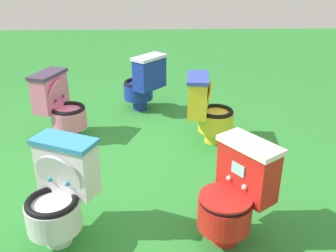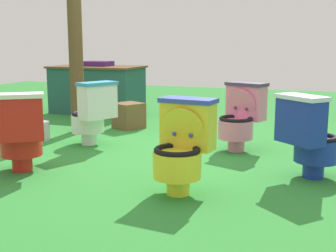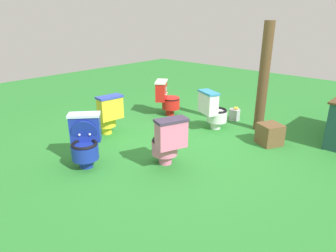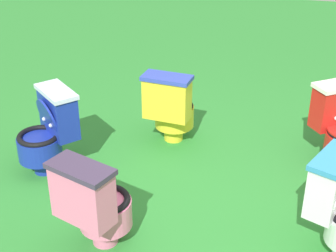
{
  "view_description": "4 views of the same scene",
  "coord_description": "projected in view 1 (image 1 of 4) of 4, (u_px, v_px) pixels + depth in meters",
  "views": [
    {
      "loc": [
        -3.06,
        -0.59,
        1.88
      ],
      "look_at": [
        0.36,
        -0.7,
        0.31
      ],
      "focal_mm": 41.22,
      "sensor_mm": 36.0,
      "label": 1
    },
    {
      "loc": [
        1.69,
        -4.36,
        1.15
      ],
      "look_at": [
        0.3,
        -0.53,
        0.4
      ],
      "focal_mm": 48.46,
      "sensor_mm": 36.0,
      "label": 2
    },
    {
      "loc": [
        3.58,
        2.99,
        2.01
      ],
      "look_at": [
        0.2,
        -0.09,
        0.3
      ],
      "focal_mm": 32.15,
      "sensor_mm": 36.0,
      "label": 3
    },
    {
      "loc": [
        -0.35,
        2.99,
        2.43
      ],
      "look_at": [
        0.53,
        -0.58,
        0.47
      ],
      "focal_mm": 54.44,
      "sensor_mm": 36.0,
      "label": 4
    }
  ],
  "objects": [
    {
      "name": "toilet_yellow",
      "position": [
        207.0,
        109.0,
        3.99
      ],
      "size": [
        0.46,
        0.54,
        0.73
      ],
      "rotation": [
        0.0,
        0.0,
        3.03
      ],
      "color": "yellow",
      "rests_on": "ground"
    },
    {
      "name": "ground",
      "position": [
        93.0,
        174.0,
        3.54
      ],
      "size": [
        14.0,
        14.0,
        0.0
      ],
      "primitive_type": "plane",
      "color": "#2D8433"
    },
    {
      "name": "toilet_white",
      "position": [
        60.0,
        192.0,
        2.63
      ],
      "size": [
        0.61,
        0.57,
        0.73
      ],
      "rotation": [
        0.0,
        0.0,
        1.14
      ],
      "color": "white",
      "rests_on": "ground"
    },
    {
      "name": "toilet_pink",
      "position": [
        60.0,
        105.0,
        4.08
      ],
      "size": [
        0.55,
        0.6,
        0.73
      ],
      "rotation": [
        0.0,
        0.0,
        2.78
      ],
      "color": "pink",
      "rests_on": "ground"
    },
    {
      "name": "toilet_blue",
      "position": [
        143.0,
        82.0,
        4.79
      ],
      "size": [
        0.63,
        0.63,
        0.73
      ],
      "rotation": [
        0.0,
        0.0,
        5.56
      ],
      "color": "#192D9E",
      "rests_on": "ground"
    },
    {
      "name": "toilet_red",
      "position": [
        235.0,
        193.0,
        2.62
      ],
      "size": [
        0.61,
        0.63,
        0.73
      ],
      "rotation": [
        0.0,
        0.0,
        0.62
      ],
      "color": "red",
      "rests_on": "ground"
    }
  ]
}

